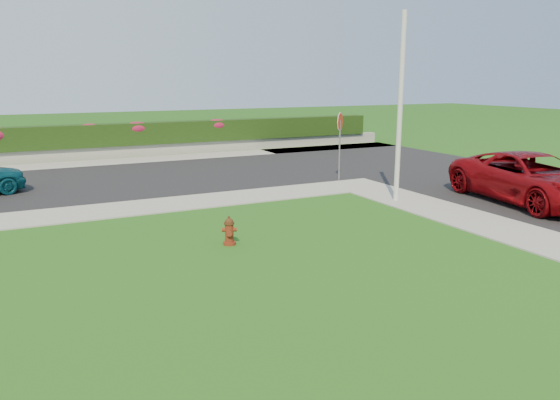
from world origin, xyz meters
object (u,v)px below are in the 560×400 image
suv_red (532,178)px  stop_sign (340,130)px  fire_hydrant (229,231)px  utility_pole (400,109)px

suv_red → stop_sign: (-3.30, 6.07, 1.16)m
fire_hydrant → suv_red: (10.13, -0.18, 0.49)m
suv_red → utility_pole: bearing=156.6°
utility_pole → stop_sign: 3.99m
suv_red → stop_sign: size_ratio=2.13×
suv_red → fire_hydrant: bearing=-172.6°
fire_hydrant → utility_pole: bearing=37.6°
suv_red → utility_pole: 4.71m
suv_red → utility_pole: size_ratio=0.95×
utility_pole → suv_red: bearing=-31.8°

